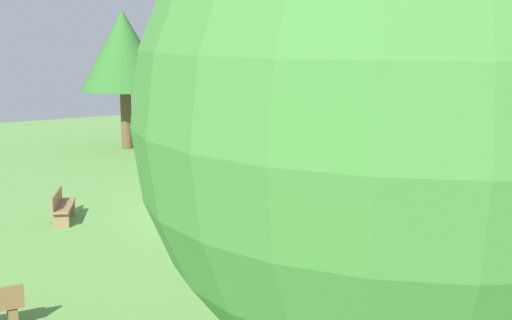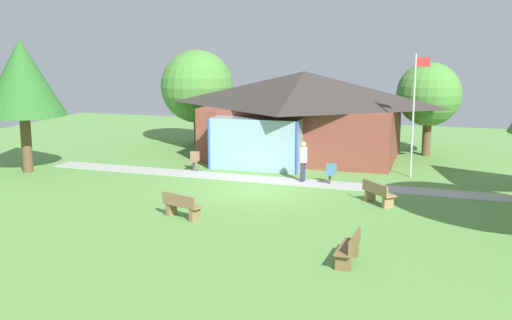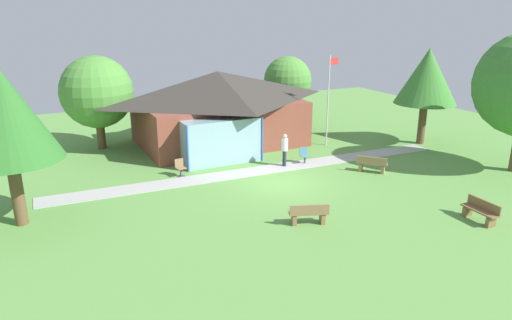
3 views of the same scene
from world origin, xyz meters
name	(u,v)px [view 1 (image 1 of 3)]	position (x,y,z in m)	size (l,w,h in m)	color
ground_plane	(227,211)	(0.00, 0.00, 0.00)	(44.00, 44.00, 0.00)	#609947
pavilion	(435,116)	(0.09, 7.81, 2.28)	(10.30, 8.24, 4.38)	brown
footpath	(287,202)	(0.00, 2.02, 0.01)	(21.19, 1.30, 0.03)	#ADADA8
flagpole	(506,125)	(5.79, 4.57, 2.96)	(0.64, 0.08, 5.36)	silver
bench_mid_right	(297,253)	(4.89, -0.68, 0.40)	(1.33, 1.41, 0.84)	#9E7A51
bench_front_center	(62,208)	(-1.24, -4.40, 0.40)	(1.56, 0.95, 0.84)	olive
patio_chair_lawn_spare	(339,210)	(2.63, 2.08, 0.42)	(0.49, 0.49, 0.86)	teal
patio_chair_west	(256,163)	(-3.91, 3.06, 0.42)	(0.49, 0.49, 0.86)	#8C6B4C
visitor_on_path	(317,179)	(1.45, 2.15, 1.02)	(0.34, 0.34, 1.74)	#2D3347
tree_behind_pavilion_left	(365,72)	(-6.54, 9.94, 3.33)	(4.14, 4.14, 5.41)	brown
tree_far_east	(403,120)	(11.57, -3.72, 4.37)	(5.11, 5.11, 6.94)	brown
tree_west_hedge	(124,51)	(-11.03, 0.49, 4.24)	(3.77, 3.77, 5.98)	brown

